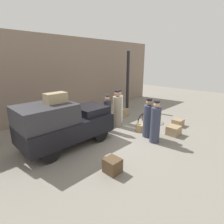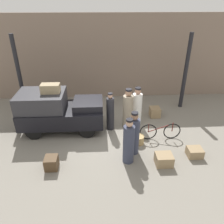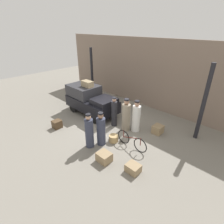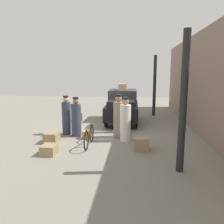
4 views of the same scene
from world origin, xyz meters
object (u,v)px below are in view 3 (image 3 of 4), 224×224
at_px(bicycle, 132,141).
at_px(trunk_on_truck_roof, 87,84).
at_px(porter_lifting_near_truck, 101,130).
at_px(suitcase_tan_flat, 133,168).
at_px(wicker_basket, 114,138).
at_px(trunk_wicker_pale, 104,157).
at_px(porter_carrying_trunk, 114,113).
at_px(trunk_umber_medium, 57,124).
at_px(porter_standing_middle, 126,116).
at_px(truck, 90,99).
at_px(conductor_in_dark_uniform, 136,117).
at_px(suitcase_small_leather, 158,129).
at_px(porter_with_bicycle, 89,132).

height_order(bicycle, trunk_on_truck_roof, trunk_on_truck_roof).
relative_size(porter_lifting_near_truck, suitcase_tan_flat, 3.17).
xyz_separation_m(wicker_basket, trunk_wicker_pale, (0.68, -1.28, 0.03)).
distance_m(porter_carrying_trunk, trunk_umber_medium, 3.25).
xyz_separation_m(bicycle, porter_lifting_near_truck, (-1.21, -0.79, 0.40)).
bearing_deg(wicker_basket, porter_standing_middle, 102.66).
height_order(bicycle, trunk_umber_medium, bicycle).
relative_size(truck, conductor_in_dark_uniform, 1.98).
bearing_deg(porter_lifting_near_truck, bicycle, 33.22).
bearing_deg(suitcase_tan_flat, porter_standing_middle, 135.64).
height_order(truck, porter_carrying_trunk, truck).
distance_m(bicycle, wicker_basket, 0.98).
bearing_deg(trunk_umber_medium, suitcase_tan_flat, 3.97).
bearing_deg(trunk_umber_medium, wicker_basket, 21.77).
distance_m(trunk_umber_medium, suitcase_small_leather, 5.51).
bearing_deg(trunk_on_truck_roof, suitcase_tan_flat, -21.91).
distance_m(bicycle, porter_with_bicycle, 1.99).
relative_size(bicycle, porter_with_bicycle, 0.98).
relative_size(porter_standing_middle, trunk_umber_medium, 3.92).
distance_m(wicker_basket, porter_lifting_near_truck, 0.86).
distance_m(truck, porter_carrying_trunk, 2.22).
relative_size(truck, trunk_on_truck_roof, 4.65).
bearing_deg(wicker_basket, conductor_in_dark_uniform, 83.96).
height_order(bicycle, porter_standing_middle, porter_standing_middle).
height_order(wicker_basket, porter_with_bicycle, porter_with_bicycle).
relative_size(porter_carrying_trunk, suitcase_tan_flat, 3.20).
height_order(porter_with_bicycle, porter_carrying_trunk, porter_with_bicycle).
relative_size(truck, porter_with_bicycle, 2.03).
relative_size(wicker_basket, porter_with_bicycle, 0.27).
bearing_deg(porter_with_bicycle, truck, 139.80).
height_order(bicycle, porter_with_bicycle, porter_with_bicycle).
relative_size(wicker_basket, suitcase_tan_flat, 0.86).
bearing_deg(conductor_in_dark_uniform, trunk_wicker_pale, -79.61).
distance_m(porter_standing_middle, trunk_umber_medium, 3.87).
bearing_deg(trunk_on_truck_roof, porter_with_bicycle, -38.31).
relative_size(trunk_umber_medium, suitcase_small_leather, 0.88).
bearing_deg(suitcase_tan_flat, wicker_basket, 154.78).
relative_size(porter_lifting_near_truck, trunk_wicker_pale, 2.92).
bearing_deg(porter_carrying_trunk, trunk_on_truck_roof, 177.32).
bearing_deg(trunk_umber_medium, suitcase_small_leather, 38.39).
distance_m(porter_standing_middle, trunk_on_truck_roof, 3.35).
bearing_deg(suitcase_small_leather, suitcase_tan_flat, -76.10).
height_order(porter_with_bicycle, suitcase_tan_flat, porter_with_bicycle).
xyz_separation_m(porter_with_bicycle, trunk_on_truck_roof, (-2.92, 2.31, 1.13)).
bearing_deg(wicker_basket, porter_carrying_trunk, 132.55).
relative_size(truck, trunk_wicker_pale, 6.02).
bearing_deg(trunk_wicker_pale, trunk_umber_medium, 179.65).
bearing_deg(trunk_umber_medium, conductor_in_dark_uniform, 40.27).
bearing_deg(conductor_in_dark_uniform, trunk_umber_medium, -139.73).
height_order(truck, porter_standing_middle, porter_standing_middle).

